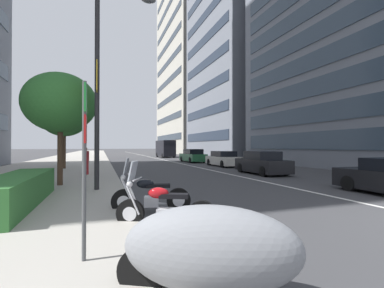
% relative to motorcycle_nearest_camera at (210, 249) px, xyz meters
% --- Properties ---
extents(sidewalk_right_plaza, '(160.00, 8.69, 0.15)m').
position_rel_motorcycle_nearest_camera_xyz_m(sidewalk_right_plaza, '(29.80, 4.66, -0.53)').
color(sidewalk_right_plaza, '#A39E93').
rests_on(sidewalk_right_plaza, ground).
extents(lane_centre_stripe, '(110.00, 0.16, 0.01)m').
position_rel_motorcycle_nearest_camera_xyz_m(lane_centre_stripe, '(34.80, -6.63, -0.60)').
color(lane_centre_stripe, silver).
rests_on(lane_centre_stripe, ground).
extents(motorcycle_nearest_camera, '(1.67, 2.21, 1.12)m').
position_rel_motorcycle_nearest_camera_xyz_m(motorcycle_nearest_camera, '(0.00, 0.00, 0.00)').
color(motorcycle_nearest_camera, gray).
rests_on(motorcycle_nearest_camera, ground).
extents(motorcycle_far_end_row, '(1.04, 2.07, 1.47)m').
position_rel_motorcycle_nearest_camera_xyz_m(motorcycle_far_end_row, '(2.84, -0.12, -0.17)').
color(motorcycle_far_end_row, black).
rests_on(motorcycle_far_end_row, ground).
extents(motorcycle_by_sign_pole, '(0.71, 2.09, 1.48)m').
position_rel_motorcycle_nearest_camera_xyz_m(motorcycle_by_sign_pole, '(4.24, -0.06, -0.16)').
color(motorcycle_by_sign_pole, black).
rests_on(motorcycle_by_sign_pole, ground).
extents(car_following_behind, '(4.17, 1.90, 1.48)m').
position_rel_motorcycle_nearest_camera_xyz_m(car_following_behind, '(11.80, -8.75, 0.08)').
color(car_following_behind, black).
rests_on(car_following_behind, ground).
extents(car_approaching_light, '(4.54, 1.86, 1.37)m').
position_rel_motorcycle_nearest_camera_xyz_m(car_approaching_light, '(18.65, -9.34, 0.03)').
color(car_approaching_light, beige).
rests_on(car_approaching_light, ground).
extents(car_far_down_avenue, '(4.66, 1.89, 1.49)m').
position_rel_motorcycle_nearest_camera_xyz_m(car_far_down_avenue, '(25.39, -8.72, 0.09)').
color(car_far_down_avenue, '#236038').
rests_on(car_far_down_avenue, ground).
extents(delivery_van_ahead, '(5.74, 2.14, 2.77)m').
position_rel_motorcycle_nearest_camera_xyz_m(delivery_van_ahead, '(39.18, -8.77, 0.87)').
color(delivery_van_ahead, black).
rests_on(delivery_van_ahead, ground).
extents(parking_sign_by_curb, '(0.32, 0.06, 2.59)m').
position_rel_motorcycle_nearest_camera_xyz_m(parking_sign_by_curb, '(1.29, 1.41, 1.16)').
color(parking_sign_by_curb, '#47494C').
rests_on(parking_sign_by_curb, sidewalk_right_plaza).
extents(street_lamp_with_banners, '(1.26, 2.35, 7.82)m').
position_rel_motorcycle_nearest_camera_xyz_m(street_lamp_with_banners, '(7.81, 1.01, 4.24)').
color(street_lamp_with_banners, '#232326').
rests_on(street_lamp_with_banners, sidewalk_right_plaza).
extents(clipped_hedge_bed, '(5.06, 1.10, 0.84)m').
position_rel_motorcycle_nearest_camera_xyz_m(clipped_hedge_bed, '(5.60, 3.39, -0.04)').
color(clipped_hedge_bed, '#337033').
rests_on(clipped_hedge_bed, sidewalk_right_plaza).
extents(street_tree_far_plaza, '(2.97, 2.97, 4.77)m').
position_rel_motorcycle_nearest_camera_xyz_m(street_tree_far_plaza, '(9.52, 2.84, 3.04)').
color(street_tree_far_plaza, '#473323').
rests_on(street_tree_far_plaza, sidewalk_right_plaza).
extents(street_tree_near_plaza_corner, '(3.39, 3.39, 5.27)m').
position_rel_motorcycle_nearest_camera_xyz_m(street_tree_near_plaza_corner, '(18.71, 3.79, 3.37)').
color(street_tree_near_plaza_corner, '#473323').
rests_on(street_tree_near_plaza_corner, sidewalk_right_plaza).
extents(pedestrian_on_plaza, '(0.47, 0.40, 1.59)m').
position_rel_motorcycle_nearest_camera_xyz_m(pedestrian_on_plaza, '(13.74, 2.05, 0.34)').
color(pedestrian_on_plaza, maroon).
rests_on(pedestrian_on_plaza, sidewalk_right_plaza).
extents(office_tower_near_left, '(20.14, 20.70, 43.52)m').
position_rel_motorcycle_nearest_camera_xyz_m(office_tower_near_left, '(38.69, -25.87, 21.15)').
color(office_tower_near_left, slate).
rests_on(office_tower_near_left, ground).
extents(office_tower_mid_left, '(28.67, 20.62, 52.20)m').
position_rel_motorcycle_nearest_camera_xyz_m(office_tower_mid_left, '(65.32, -25.83, 25.50)').
color(office_tower_mid_left, '#B7B2A3').
rests_on(office_tower_mid_left, ground).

